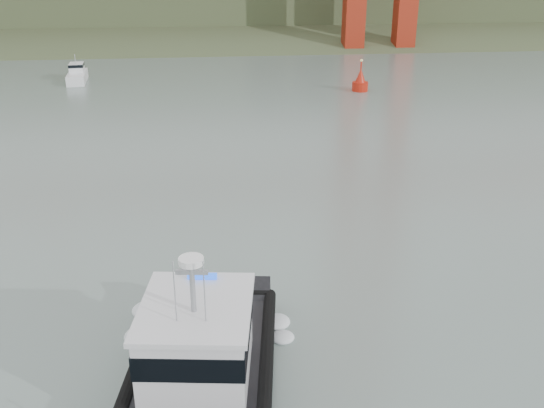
{
  "coord_description": "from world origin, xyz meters",
  "views": [
    {
      "loc": [
        -4.91,
        -18.81,
        14.5
      ],
      "look_at": [
        -1.75,
        9.69,
        2.4
      ],
      "focal_mm": 40.0,
      "sensor_mm": 36.0,
      "label": 1
    }
  ],
  "objects": [
    {
      "name": "nav_buoy",
      "position": [
        12.09,
        46.34,
        0.97
      ],
      "size": [
        1.77,
        1.77,
        3.68
      ],
      "color": "#A51A0B",
      "rests_on": "ground"
    },
    {
      "name": "motorboat",
      "position": [
        -19.89,
        55.02,
        0.82
      ],
      "size": [
        2.52,
        6.14,
        3.29
      ],
      "rotation": [
        0.0,
        0.0,
        0.09
      ],
      "color": "silver",
      "rests_on": "ground"
    },
    {
      "name": "ground",
      "position": [
        0.0,
        0.0,
        0.0
      ],
      "size": [
        400.0,
        400.0,
        0.0
      ],
      "primitive_type": "plane",
      "color": "slate",
      "rests_on": "ground"
    },
    {
      "name": "patrol_boat",
      "position": [
        -5.58,
        -2.32,
        1.51
      ],
      "size": [
        6.13,
        12.89,
        6.02
      ],
      "rotation": [
        0.0,
        0.0,
        -0.13
      ],
      "color": "black",
      "rests_on": "ground"
    }
  ]
}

